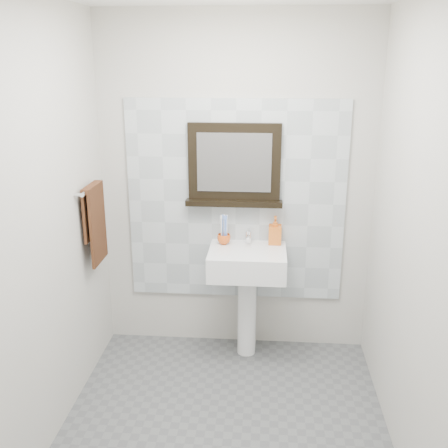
# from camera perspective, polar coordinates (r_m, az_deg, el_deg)

# --- Properties ---
(floor) EXTENTS (2.00, 2.20, 0.01)m
(floor) POSITION_cam_1_polar(r_m,az_deg,el_deg) (3.42, -0.05, -21.67)
(floor) COLOR #585A5D
(floor) RESTS_ON ground
(back_wall) EXTENTS (2.00, 0.01, 2.50)m
(back_wall) POSITION_cam_1_polar(r_m,az_deg,el_deg) (3.86, 1.30, 3.86)
(back_wall) COLOR #BAB8B1
(back_wall) RESTS_ON ground
(front_wall) EXTENTS (2.00, 0.01, 2.50)m
(front_wall) POSITION_cam_1_polar(r_m,az_deg,el_deg) (1.80, -3.01, -12.89)
(front_wall) COLOR #BAB8B1
(front_wall) RESTS_ON ground
(left_wall) EXTENTS (0.01, 2.20, 2.50)m
(left_wall) POSITION_cam_1_polar(r_m,az_deg,el_deg) (3.05, -19.14, -0.88)
(left_wall) COLOR #BAB8B1
(left_wall) RESTS_ON ground
(right_wall) EXTENTS (0.01, 2.20, 2.50)m
(right_wall) POSITION_cam_1_polar(r_m,az_deg,el_deg) (2.90, 20.06, -1.90)
(right_wall) COLOR #BAB8B1
(right_wall) RESTS_ON ground
(splashback) EXTENTS (1.60, 0.02, 1.50)m
(splashback) POSITION_cam_1_polar(r_m,az_deg,el_deg) (3.87, 1.28, 2.38)
(splashback) COLOR #B2BCC1
(splashback) RESTS_ON back_wall
(pedestal_sink) EXTENTS (0.55, 0.44, 0.96)m
(pedestal_sink) POSITION_cam_1_polar(r_m,az_deg,el_deg) (3.82, 2.54, -5.38)
(pedestal_sink) COLOR white
(pedestal_sink) RESTS_ON ground
(toothbrush_cup) EXTENTS (0.13, 0.13, 0.08)m
(toothbrush_cup) POSITION_cam_1_polar(r_m,az_deg,el_deg) (3.84, -0.01, -1.65)
(toothbrush_cup) COLOR #E1581A
(toothbrush_cup) RESTS_ON pedestal_sink
(toothbrushes) EXTENTS (0.05, 0.04, 0.21)m
(toothbrushes) POSITION_cam_1_polar(r_m,az_deg,el_deg) (3.82, 0.04, -0.44)
(toothbrushes) COLOR white
(toothbrushes) RESTS_ON toothbrush_cup
(soap_dispenser) EXTENTS (0.09, 0.10, 0.21)m
(soap_dispenser) POSITION_cam_1_polar(r_m,az_deg,el_deg) (3.85, 5.58, -0.68)
(soap_dispenser) COLOR #CB3F17
(soap_dispenser) RESTS_ON pedestal_sink
(framed_mirror) EXTENTS (0.70, 0.11, 0.60)m
(framed_mirror) POSITION_cam_1_polar(r_m,az_deg,el_deg) (3.78, 1.13, 6.26)
(framed_mirror) COLOR black
(framed_mirror) RESTS_ON back_wall
(towel_bar) EXTENTS (0.07, 0.40, 0.03)m
(towel_bar) POSITION_cam_1_polar(r_m,az_deg,el_deg) (3.63, -14.23, 3.83)
(towel_bar) COLOR silver
(towel_bar) RESTS_ON left_wall
(hand_towel) EXTENTS (0.06, 0.30, 0.55)m
(hand_towel) POSITION_cam_1_polar(r_m,az_deg,el_deg) (3.68, -13.88, 0.66)
(hand_towel) COLOR #361C0F
(hand_towel) RESTS_ON towel_bar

